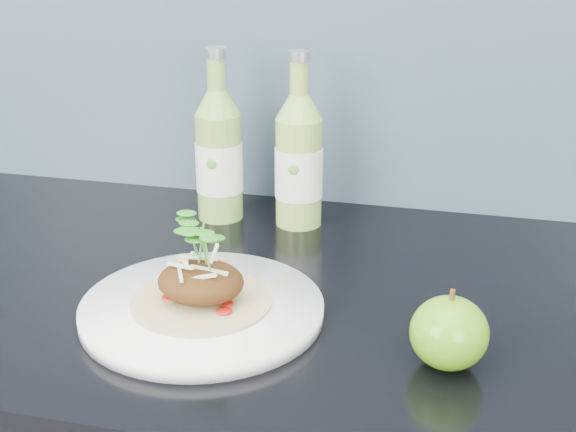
# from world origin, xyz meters

# --- Properties ---
(dinner_plate) EXTENTS (0.31, 0.31, 0.02)m
(dinner_plate) POSITION_xyz_m (-0.04, 1.60, 0.91)
(dinner_plate) COLOR white
(dinner_plate) RESTS_ON kitchen_counter
(pork_taco) EXTENTS (0.15, 0.15, 0.10)m
(pork_taco) POSITION_xyz_m (-0.04, 1.60, 0.94)
(pork_taco) COLOR tan
(pork_taco) RESTS_ON dinner_plate
(green_apple) EXTENTS (0.10, 0.10, 0.08)m
(green_apple) POSITION_xyz_m (0.22, 1.57, 0.94)
(green_apple) COLOR #44900F
(green_apple) RESTS_ON kitchen_counter
(cider_bottle_left) EXTENTS (0.07, 0.07, 0.24)m
(cider_bottle_left) POSITION_xyz_m (-0.11, 1.88, 0.99)
(cider_bottle_left) COLOR #7CAA46
(cider_bottle_left) RESTS_ON kitchen_counter
(cider_bottle_right) EXTENTS (0.07, 0.07, 0.24)m
(cider_bottle_right) POSITION_xyz_m (-0.00, 1.88, 0.99)
(cider_bottle_right) COLOR #8FB54B
(cider_bottle_right) RESTS_ON kitchen_counter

